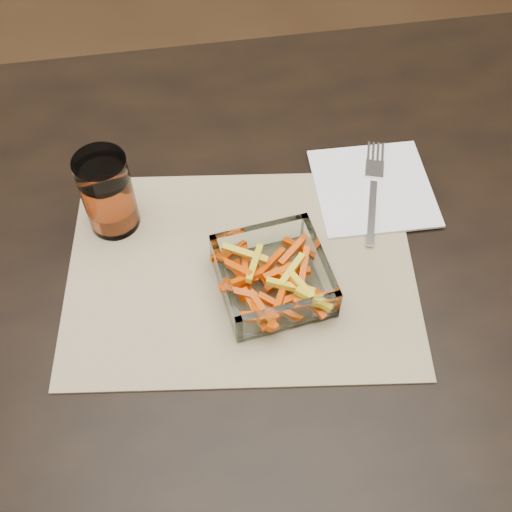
# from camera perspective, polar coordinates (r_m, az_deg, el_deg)

# --- Properties ---
(dining_table) EXTENTS (1.60, 0.90, 0.75)m
(dining_table) POSITION_cam_1_polar(r_m,az_deg,el_deg) (0.94, 5.52, -1.96)
(dining_table) COLOR black
(dining_table) RESTS_ON ground
(placemat) EXTENTS (0.49, 0.39, 0.00)m
(placemat) POSITION_cam_1_polar(r_m,az_deg,el_deg) (0.84, -1.32, -1.25)
(placemat) COLOR tan
(placemat) RESTS_ON dining_table
(glass_bowl) EXTENTS (0.15, 0.15, 0.05)m
(glass_bowl) POSITION_cam_1_polar(r_m,az_deg,el_deg) (0.80, 1.53, -1.95)
(glass_bowl) COLOR white
(glass_bowl) RESTS_ON placemat
(tumbler) EXTENTS (0.07, 0.07, 0.12)m
(tumbler) POSITION_cam_1_polar(r_m,az_deg,el_deg) (0.86, -13.01, 5.28)
(tumbler) COLOR white
(tumbler) RESTS_ON placemat
(napkin) EXTENTS (0.17, 0.17, 0.00)m
(napkin) POSITION_cam_1_polar(r_m,az_deg,el_deg) (0.93, 10.36, 6.00)
(napkin) COLOR white
(napkin) RESTS_ON placemat
(fork) EXTENTS (0.07, 0.19, 0.00)m
(fork) POSITION_cam_1_polar(r_m,az_deg,el_deg) (0.93, 10.39, 6.03)
(fork) COLOR silver
(fork) RESTS_ON napkin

